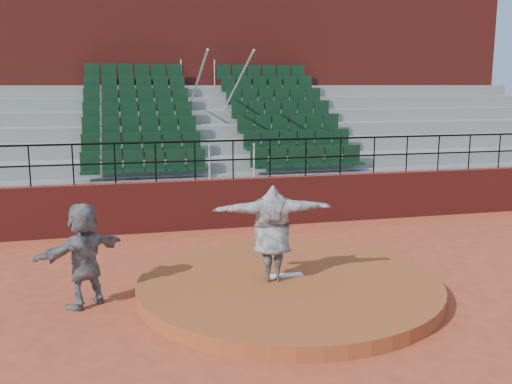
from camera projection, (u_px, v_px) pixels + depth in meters
ground at (289, 292)px, 10.44m from camera, size 90.00×90.00×0.00m
pitchers_mound at (289, 285)px, 10.42m from camera, size 5.50×5.50×0.25m
pitching_rubber at (286, 275)px, 10.53m from camera, size 0.60×0.15×0.03m
boundary_wall at (233, 203)px, 15.09m from camera, size 24.00×0.30×1.30m
wall_railing at (233, 151)px, 14.83m from camera, size 24.04×0.05×1.03m
seating_deck at (210, 156)px, 18.42m from camera, size 24.00×5.97×4.63m
press_box_facade at (193, 89)px, 21.80m from camera, size 24.00×3.00×7.10m
pitcher at (272, 233)px, 10.16m from camera, size 2.19×0.78×1.74m
fielder at (84, 255)px, 9.64m from camera, size 1.67×1.41×1.80m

